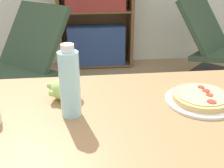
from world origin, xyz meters
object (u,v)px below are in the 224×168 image
Objects in this scene: bookshelf at (96,16)px; lounge_chair_near at (24,76)px; grape_bunch at (65,89)px; drink_bottle at (70,83)px; pizza_on_plate at (201,98)px; lounge_chair_far at (214,57)px.

lounge_chair_near is at bearing -126.59° from bookshelf.
bookshelf reaches higher than lounge_chair_near.
grape_bunch is 0.14m from drink_bottle.
drink_bottle is (-0.47, -0.04, 0.10)m from pizza_on_plate.
grape_bunch is 0.13× the size of lounge_chair_far.
lounge_chair_near is at bearing 107.40° from drink_bottle.
lounge_chair_near is (-0.49, 1.56, -0.61)m from drink_bottle.
bookshelf reaches higher than pizza_on_plate.
pizza_on_plate is 0.50m from grape_bunch.
lounge_chair_near is 1.01× the size of lounge_chair_far.
lounge_chair_far is (1.47, 1.76, -0.53)m from grape_bunch.
lounge_chair_far reaches higher than grape_bunch.
drink_bottle is 0.26× the size of lounge_chair_far.
drink_bottle is 1.74m from lounge_chair_near.
pizza_on_plate is 0.48m from drink_bottle.
drink_bottle reaches higher than lounge_chair_far.
lounge_chair_far is at bearing -27.45° from bookshelf.
bookshelf reaches higher than drink_bottle.
drink_bottle is at bearing -171.69° from lounge_chair_far.
pizza_on_plate is at bearing 4.58° from drink_bottle.
grape_bunch is 2.35m from lounge_chair_far.
grape_bunch is at bearing 102.63° from drink_bottle.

